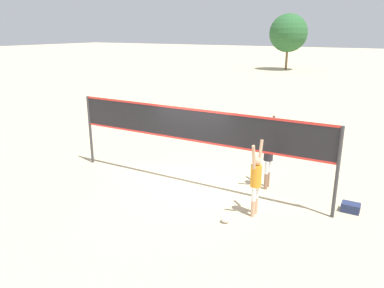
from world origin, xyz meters
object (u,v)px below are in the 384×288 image
Objects in this scene: player_spiker at (256,178)px; gear_bag at (351,207)px; player_blocker at (269,152)px; tree_left_cluster at (288,33)px; volleyball_net at (192,129)px; volleyball at (225,219)px.

player_spiker is 2.76m from gear_bag.
player_blocker is 0.34× the size of tree_left_cluster.
tree_left_cluster reaches higher than player_blocker.
volleyball_net is at bearing -78.02° from tree_left_cluster.
player_spiker is at bearing 57.89° from volleyball.
volleyball is 3.44m from gear_bag.
tree_left_cluster is (-9.57, 37.67, 4.17)m from volleyball.
volleyball_net reaches higher than player_spiker.
tree_left_cluster is at bearing 104.25° from volleyball.
player_blocker is at bearing 24.28° from volleyball_net.
volleyball is at bearing -3.85° from player_blocker.
player_spiker is 0.90× the size of player_blocker.
volleyball_net is at bearing 69.50° from player_spiker.
player_spiker is at bearing -20.50° from volleyball_net.
tree_left_cluster is (-12.21, 35.46, 4.16)m from gear_bag.
volleyball is 39.09m from tree_left_cluster.
player_blocker is (-0.30, 1.84, 0.13)m from player_spiker.
volleyball_net is 36.90m from tree_left_cluster.
player_blocker is 2.71m from gear_bag.
player_blocker is 10.25× the size of volleyball.
player_blocker is 4.77× the size of gear_bag.
player_spiker is at bearing -146.21° from gear_bag.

